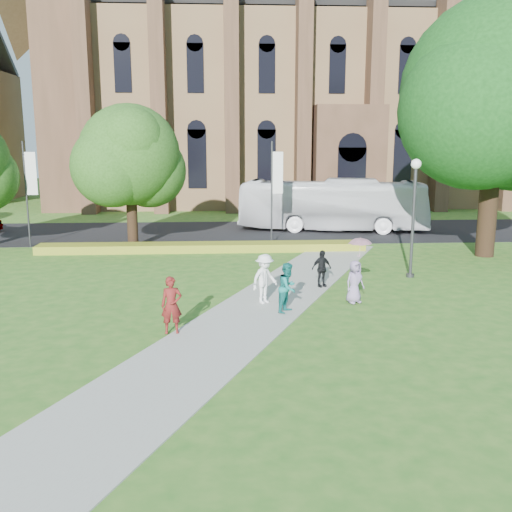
{
  "coord_description": "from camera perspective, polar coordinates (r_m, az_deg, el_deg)",
  "views": [
    {
      "loc": [
        -0.9,
        -17.94,
        5.95
      ],
      "look_at": [
        0.39,
        3.72,
        1.6
      ],
      "focal_mm": 40.0,
      "sensor_mm": 36.0,
      "label": 1
    }
  ],
  "objects": [
    {
      "name": "ground",
      "position": [
        18.93,
        -0.52,
        -6.99
      ],
      "size": [
        160.0,
        160.0,
        0.0
      ],
      "primitive_type": "plane",
      "color": "#2C681F",
      "rests_on": "ground"
    },
    {
      "name": "road",
      "position": [
        38.42,
        -2.04,
        2.43
      ],
      "size": [
        160.0,
        10.0,
        0.02
      ],
      "primitive_type": "cube",
      "color": "black",
      "rests_on": "ground"
    },
    {
      "name": "footpath",
      "position": [
        19.87,
        -0.67,
        -6.03
      ],
      "size": [
        15.58,
        28.54,
        0.04
      ],
      "primitive_type": "cube",
      "rotation": [
        0.0,
        0.0,
        -0.44
      ],
      "color": "#B2B2A8",
      "rests_on": "ground"
    },
    {
      "name": "flower_hedge",
      "position": [
        31.68,
        -5.36,
        0.87
      ],
      "size": [
        18.0,
        1.4,
        0.45
      ],
      "primitive_type": "cube",
      "color": "gold",
      "rests_on": "ground"
    },
    {
      "name": "cathedral",
      "position": [
        59.11,
        7.6,
        18.08
      ],
      "size": [
        52.6,
        18.25,
        28.0
      ],
      "color": "brown",
      "rests_on": "ground"
    },
    {
      "name": "streetlamp",
      "position": [
        25.98,
        15.52,
        5.06
      ],
      "size": [
        0.44,
        0.44,
        5.24
      ],
      "color": "#38383D",
      "rests_on": "ground"
    },
    {
      "name": "large_tree",
      "position": [
        32.2,
        22.96,
        14.77
      ],
      "size": [
        9.6,
        9.6,
        13.2
      ],
      "color": "#332114",
      "rests_on": "ground"
    },
    {
      "name": "street_tree_1",
      "position": [
        32.85,
        -12.54,
        9.8
      ],
      "size": [
        5.6,
        5.6,
        8.05
      ],
      "color": "#332114",
      "rests_on": "ground"
    },
    {
      "name": "banner_pole_0",
      "position": [
        33.38,
        1.78,
        6.93
      ],
      "size": [
        0.7,
        0.1,
        6.0
      ],
      "color": "#38383D",
      "rests_on": "ground"
    },
    {
      "name": "banner_pole_1",
      "position": [
        35.01,
        -21.84,
        6.33
      ],
      "size": [
        0.7,
        0.1,
        6.0
      ],
      "color": "#38383D",
      "rests_on": "ground"
    },
    {
      "name": "tour_coach",
      "position": [
        38.99,
        7.65,
        5.09
      ],
      "size": [
        12.95,
        5.39,
        3.51
      ],
      "primitive_type": "imported",
      "rotation": [
        0.0,
        0.0,
        1.37
      ],
      "color": "silver",
      "rests_on": "road"
    },
    {
      "name": "pedestrian_0",
      "position": [
        18.06,
        -8.44,
        -4.88
      ],
      "size": [
        0.7,
        0.5,
        1.81
      ],
      "primitive_type": "imported",
      "rotation": [
        0.0,
        0.0,
        0.1
      ],
      "color": "maroon",
      "rests_on": "footpath"
    },
    {
      "name": "pedestrian_1",
      "position": [
        20.1,
        3.21,
        -3.16
      ],
      "size": [
        1.03,
        1.09,
        1.77
      ],
      "primitive_type": "imported",
      "rotation": [
        0.0,
        0.0,
        1.0
      ],
      "color": "#16726F",
      "rests_on": "footpath"
    },
    {
      "name": "pedestrian_2",
      "position": [
        21.17,
        0.87,
        -2.29
      ],
      "size": [
        1.36,
        1.3,
        1.85
      ],
      "primitive_type": "imported",
      "rotation": [
        0.0,
        0.0,
        0.7
      ],
      "color": "white",
      "rests_on": "footpath"
    },
    {
      "name": "pedestrian_3",
      "position": [
        23.75,
        6.57,
        -1.25
      ],
      "size": [
        0.97,
        0.66,
        1.54
      ],
      "primitive_type": "imported",
      "rotation": [
        0.0,
        0.0,
        0.35
      ],
      "color": "black",
      "rests_on": "footpath"
    },
    {
      "name": "pedestrian_4",
      "position": [
        21.55,
        9.84,
        -2.54
      ],
      "size": [
        0.93,
        0.82,
        1.61
      ],
      "primitive_type": "imported",
      "rotation": [
        0.0,
        0.0,
        0.48
      ],
      "color": "gray",
      "rests_on": "footpath"
    },
    {
      "name": "parasol",
      "position": [
        21.44,
        10.35,
        0.58
      ],
      "size": [
        1.08,
        1.08,
        0.74
      ],
      "primitive_type": "imported",
      "rotation": [
        0.0,
        0.0,
        0.34
      ],
      "color": "pink",
      "rests_on": "pedestrian_4"
    }
  ]
}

